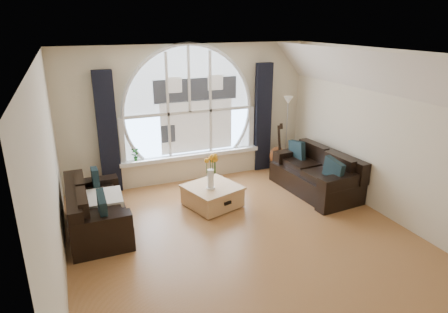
{
  "coord_description": "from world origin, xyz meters",
  "views": [
    {
      "loc": [
        -2.22,
        -4.55,
        3.11
      ],
      "look_at": [
        0.0,
        0.9,
        1.05
      ],
      "focal_mm": 31.26,
      "sensor_mm": 36.0,
      "label": 1
    }
  ],
  "objects_px": {
    "vase_flowers": "(210,167)",
    "potted_plant": "(135,154)",
    "sofa_left": "(97,207)",
    "floor_lamp": "(286,133)",
    "guitar": "(278,146)",
    "coffee_chest": "(212,195)",
    "sofa_right": "(315,172)"
  },
  "relations": [
    {
      "from": "sofa_left",
      "to": "sofa_right",
      "type": "relative_size",
      "value": 0.95
    },
    {
      "from": "floor_lamp",
      "to": "guitar",
      "type": "bearing_deg",
      "value": 179.72
    },
    {
      "from": "vase_flowers",
      "to": "floor_lamp",
      "type": "bearing_deg",
      "value": 29.46
    },
    {
      "from": "vase_flowers",
      "to": "potted_plant",
      "type": "bearing_deg",
      "value": 125.43
    },
    {
      "from": "sofa_left",
      "to": "floor_lamp",
      "type": "relative_size",
      "value": 1.05
    },
    {
      "from": "guitar",
      "to": "sofa_right",
      "type": "bearing_deg",
      "value": -82.87
    },
    {
      "from": "sofa_right",
      "to": "potted_plant",
      "type": "height_order",
      "value": "potted_plant"
    },
    {
      "from": "sofa_right",
      "to": "coffee_chest",
      "type": "distance_m",
      "value": 2.04
    },
    {
      "from": "coffee_chest",
      "to": "potted_plant",
      "type": "bearing_deg",
      "value": 111.28
    },
    {
      "from": "sofa_left",
      "to": "sofa_right",
      "type": "height_order",
      "value": "sofa_right"
    },
    {
      "from": "vase_flowers",
      "to": "potted_plant",
      "type": "height_order",
      "value": "vase_flowers"
    },
    {
      "from": "sofa_right",
      "to": "vase_flowers",
      "type": "relative_size",
      "value": 2.53
    },
    {
      "from": "potted_plant",
      "to": "floor_lamp",
      "type": "bearing_deg",
      "value": -3.04
    },
    {
      "from": "vase_flowers",
      "to": "guitar",
      "type": "distance_m",
      "value": 2.39
    },
    {
      "from": "sofa_left",
      "to": "floor_lamp",
      "type": "height_order",
      "value": "floor_lamp"
    },
    {
      "from": "sofa_right",
      "to": "coffee_chest",
      "type": "xyz_separation_m",
      "value": [
        -2.02,
        0.15,
        -0.19
      ]
    },
    {
      "from": "sofa_left",
      "to": "coffee_chest",
      "type": "bearing_deg",
      "value": 2.8
    },
    {
      "from": "vase_flowers",
      "to": "guitar",
      "type": "bearing_deg",
      "value": 31.89
    },
    {
      "from": "sofa_left",
      "to": "vase_flowers",
      "type": "height_order",
      "value": "vase_flowers"
    },
    {
      "from": "floor_lamp",
      "to": "guitar",
      "type": "relative_size",
      "value": 1.51
    },
    {
      "from": "sofa_right",
      "to": "guitar",
      "type": "height_order",
      "value": "guitar"
    },
    {
      "from": "coffee_chest",
      "to": "vase_flowers",
      "type": "xyz_separation_m",
      "value": [
        -0.06,
        -0.09,
        0.56
      ]
    },
    {
      "from": "sofa_right",
      "to": "sofa_left",
      "type": "bearing_deg",
      "value": 174.83
    },
    {
      "from": "sofa_right",
      "to": "floor_lamp",
      "type": "xyz_separation_m",
      "value": [
        0.14,
        1.32,
        0.4
      ]
    },
    {
      "from": "sofa_left",
      "to": "potted_plant",
      "type": "bearing_deg",
      "value": 58.69
    },
    {
      "from": "guitar",
      "to": "potted_plant",
      "type": "relative_size",
      "value": 3.91
    },
    {
      "from": "vase_flowers",
      "to": "potted_plant",
      "type": "distance_m",
      "value": 1.75
    },
    {
      "from": "vase_flowers",
      "to": "potted_plant",
      "type": "relative_size",
      "value": 2.58
    },
    {
      "from": "coffee_chest",
      "to": "guitar",
      "type": "xyz_separation_m",
      "value": [
        1.96,
        1.17,
        0.32
      ]
    },
    {
      "from": "coffee_chest",
      "to": "guitar",
      "type": "height_order",
      "value": "guitar"
    },
    {
      "from": "sofa_left",
      "to": "floor_lamp",
      "type": "distance_m",
      "value": 4.32
    },
    {
      "from": "sofa_left",
      "to": "coffee_chest",
      "type": "height_order",
      "value": "sofa_left"
    }
  ]
}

